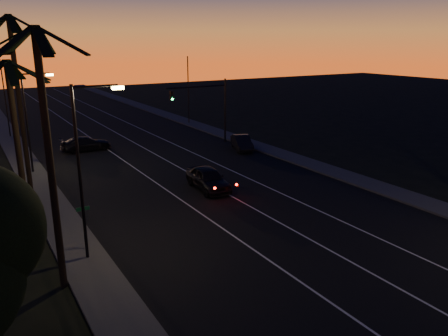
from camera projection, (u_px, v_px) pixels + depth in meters
road at (190, 177)px, 36.33m from camera, size 20.00×170.00×0.01m
sidewalk_left at (48, 201)px, 30.75m from camera, size 2.40×170.00×0.16m
sidewalk_right at (294, 158)px, 41.87m from camera, size 2.40×170.00×0.16m
lane_stripe_left at (156, 183)px, 34.84m from camera, size 0.12×160.00×0.01m
lane_stripe_mid at (195, 176)px, 36.57m from camera, size 0.12×160.00×0.01m
lane_stripe_right at (231, 170)px, 38.31m from camera, size 0.12×160.00×0.01m
palm_near at (47, 137)px, 18.23m from camera, size 4.25×4.16×11.53m
palm_mid at (16, 133)px, 23.10m from camera, size 4.25×4.16×10.03m
palm_far at (19, 94)px, 28.14m from camera, size 4.25×4.16×12.53m
streetlight_left_near at (85, 160)px, 21.31m from camera, size 2.55×0.26×9.00m
streetlight_left_far at (30, 114)px, 36.18m from camera, size 2.55×0.26×8.50m
street_sign at (84, 223)px, 23.11m from camera, size 0.70×0.06×2.60m
signal_mast at (206, 101)px, 46.75m from camera, size 7.10×0.41×7.00m
signal_post at (44, 134)px, 39.01m from camera, size 0.28×0.37×4.20m
far_pole_left at (5, 99)px, 50.15m from camera, size 0.14×0.14×9.00m
far_pole_right at (188, 91)px, 58.61m from camera, size 0.14×0.14×9.00m
lead_car at (208, 179)px, 33.16m from camera, size 2.40×5.71×1.71m
right_car at (242, 143)px, 45.36m from camera, size 3.07×4.78×1.49m
cross_car at (86, 144)px, 44.95m from camera, size 5.10×2.17×1.47m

